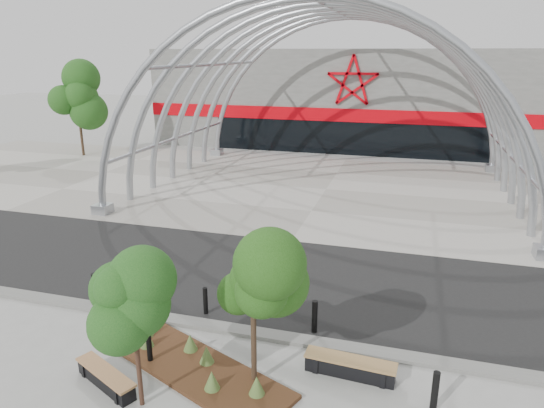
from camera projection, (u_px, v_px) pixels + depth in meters
ground at (235, 326)px, 14.35m from camera, size 140.00×140.00×0.00m
road at (268, 276)px, 17.56m from camera, size 140.00×7.00×0.02m
forecourt at (326, 189)px, 28.55m from camera, size 60.00×17.00×0.04m
kerb at (232, 329)px, 14.11m from camera, size 60.00×0.50×0.12m
arena_building at (362, 96)px, 43.81m from camera, size 34.00×15.24×8.00m
vault_canopy at (326, 190)px, 28.55m from camera, size 20.80×15.80×20.36m
planting_bed at (194, 364)px, 12.41m from camera, size 5.72×3.70×0.58m
street_tree_0 at (133, 310)px, 10.46m from camera, size 1.50×1.50×3.42m
street_tree_1 at (253, 276)px, 11.08m from camera, size 1.69×1.69×3.99m
bench_0 at (106, 378)px, 11.75m from camera, size 2.03×1.26×0.43m
bench_1 at (350, 367)px, 12.12m from camera, size 2.31×0.65×0.48m
bollard_0 at (96, 289)px, 15.40m from camera, size 0.18×0.18×1.11m
bollard_1 at (149, 349)px, 12.53m from camera, size 0.14×0.14×0.87m
bollard_2 at (205, 301)px, 14.92m from camera, size 0.14×0.14×0.89m
bollard_3 at (315, 317)px, 13.89m from camera, size 0.16×0.16×1.02m
bollard_4 at (435, 391)px, 10.86m from camera, size 0.16×0.16×1.00m
bg_tree_0 at (77, 95)px, 36.58m from camera, size 3.00×3.00×6.45m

